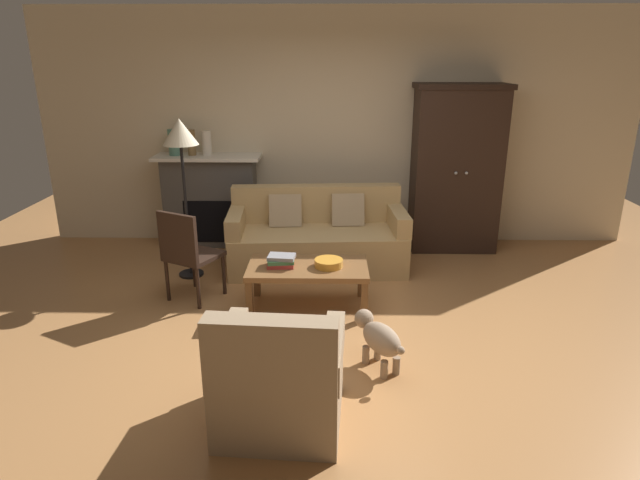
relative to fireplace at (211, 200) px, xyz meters
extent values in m
plane|color=#B27A47|center=(1.55, -2.30, -0.57)|extent=(9.60, 9.60, 0.00)
cube|color=beige|center=(1.55, 0.25, 0.83)|extent=(7.20, 0.10, 2.80)
cube|color=#4C4947|center=(0.00, 0.00, -0.03)|extent=(1.10, 0.36, 1.08)
cube|color=black|center=(0.00, -0.18, -0.23)|extent=(0.60, 0.01, 0.52)
cube|color=white|center=(0.00, -0.02, 0.53)|extent=(1.26, 0.48, 0.04)
cube|color=black|center=(2.95, -0.08, 0.38)|extent=(1.00, 0.52, 1.89)
cube|color=black|center=(2.95, -0.08, 1.35)|extent=(1.06, 0.55, 0.06)
sphere|color=#ADAFB5|center=(2.89, -0.35, 0.41)|extent=(0.04, 0.04, 0.04)
sphere|color=#ADAFB5|center=(3.01, -0.35, 0.41)|extent=(0.04, 0.04, 0.04)
cube|color=tan|center=(1.33, -0.79, -0.35)|extent=(1.95, 0.96, 0.44)
cube|color=tan|center=(1.31, -0.46, 0.08)|extent=(1.91, 0.30, 0.42)
cube|color=tan|center=(0.45, -0.85, -0.02)|extent=(0.21, 0.81, 0.22)
cube|color=tan|center=(2.21, -0.74, -0.02)|extent=(0.21, 0.81, 0.22)
cube|color=tan|center=(0.97, -0.62, 0.04)|extent=(0.37, 0.21, 0.37)
cube|color=tan|center=(1.66, -0.57, 0.04)|extent=(0.37, 0.21, 0.37)
cube|color=brown|center=(1.26, -1.81, -0.17)|extent=(1.10, 0.60, 0.05)
cube|color=brown|center=(0.75, -2.07, -0.38)|extent=(0.06, 0.06, 0.37)
cube|color=brown|center=(1.77, -2.07, -0.38)|extent=(0.06, 0.06, 0.37)
cube|color=brown|center=(0.75, -1.55, -0.38)|extent=(0.06, 0.06, 0.37)
cube|color=brown|center=(1.77, -1.55, -0.38)|extent=(0.06, 0.06, 0.37)
cylinder|color=orange|center=(1.45, -1.83, -0.11)|extent=(0.26, 0.26, 0.07)
cube|color=#B73833|center=(1.01, -1.83, -0.13)|extent=(0.25, 0.18, 0.04)
cube|color=#427A4C|center=(1.01, -1.82, -0.09)|extent=(0.26, 0.20, 0.04)
cube|color=gray|center=(1.02, -1.82, -0.06)|extent=(0.26, 0.19, 0.03)
cylinder|color=slate|center=(-0.38, -0.02, 0.70)|extent=(0.15, 0.15, 0.31)
cylinder|color=olive|center=(-0.18, -0.02, 0.70)|extent=(0.10, 0.10, 0.30)
cylinder|color=beige|center=(0.00, -0.02, 0.70)|extent=(0.11, 0.11, 0.29)
cube|color=#997F60|center=(1.15, -3.46, -0.36)|extent=(0.81, 0.81, 0.42)
cube|color=#997F60|center=(1.13, -3.77, 0.08)|extent=(0.77, 0.21, 0.46)
cube|color=#997F60|center=(1.48, -3.49, -0.05)|extent=(0.17, 0.71, 0.20)
cube|color=#997F60|center=(0.82, -3.44, -0.05)|extent=(0.17, 0.71, 0.20)
cube|color=black|center=(0.16, -1.59, -0.14)|extent=(0.59, 0.59, 0.04)
cylinder|color=black|center=(0.42, -1.51, -0.36)|extent=(0.04, 0.04, 0.41)
cylinder|color=black|center=(0.09, -1.34, -0.36)|extent=(0.04, 0.04, 0.41)
cylinder|color=black|center=(0.24, -1.85, -0.36)|extent=(0.04, 0.04, 0.41)
cylinder|color=black|center=(-0.09, -1.67, -0.36)|extent=(0.04, 0.04, 0.41)
cube|color=black|center=(0.07, -1.77, 0.11)|extent=(0.41, 0.24, 0.45)
cylinder|color=black|center=(-0.03, -1.03, -0.56)|extent=(0.26, 0.26, 0.02)
cylinder|color=black|center=(-0.03, -1.03, 0.14)|extent=(0.03, 0.03, 1.42)
cone|color=beige|center=(-0.03, -1.03, 0.96)|extent=(0.36, 0.36, 0.26)
ellipsoid|color=gray|center=(1.85, -2.85, -0.32)|extent=(0.37, 0.45, 0.22)
sphere|color=gray|center=(1.73, -2.64, -0.26)|extent=(0.15, 0.15, 0.15)
cylinder|color=gray|center=(1.74, -2.77, -0.50)|extent=(0.06, 0.06, 0.14)
cylinder|color=gray|center=(1.84, -2.72, -0.50)|extent=(0.06, 0.06, 0.14)
cylinder|color=gray|center=(1.86, -2.98, -0.50)|extent=(0.06, 0.06, 0.14)
cylinder|color=gray|center=(1.96, -2.92, -0.50)|extent=(0.06, 0.06, 0.14)
sphere|color=gray|center=(1.97, -3.05, -0.30)|extent=(0.06, 0.06, 0.06)
camera|label=1|loc=(1.45, -6.43, 1.68)|focal=30.42mm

